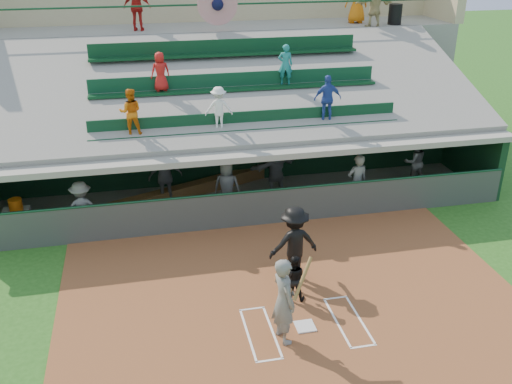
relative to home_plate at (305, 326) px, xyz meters
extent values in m
plane|color=#235718|center=(0.00, 0.00, -0.04)|extent=(100.00, 100.00, 0.00)
cube|color=brown|center=(0.00, 0.50, -0.03)|extent=(11.00, 9.00, 0.02)
cube|color=silver|center=(0.00, 0.00, 0.00)|extent=(0.43, 0.43, 0.03)
cube|color=white|center=(-0.75, 0.00, -0.01)|extent=(0.05, 1.80, 0.01)
cube|color=white|center=(0.75, 0.00, -0.01)|extent=(0.05, 1.80, 0.01)
cube|color=white|center=(-1.30, 0.00, -0.01)|extent=(0.05, 1.80, 0.01)
cube|color=white|center=(1.30, 0.00, -0.01)|extent=(0.05, 1.80, 0.01)
cube|color=silver|center=(-1.02, 0.90, -0.01)|extent=(0.60, 0.05, 0.01)
cube|color=silver|center=(1.02, 0.90, -0.01)|extent=(0.60, 0.05, 0.01)
cube|color=white|center=(-1.02, -0.90, -0.01)|extent=(0.60, 0.05, 0.01)
cube|color=white|center=(1.02, -0.90, -0.01)|extent=(0.60, 0.05, 0.01)
cube|color=gray|center=(0.00, 6.75, -0.02)|extent=(16.00, 3.50, 0.04)
cube|color=gray|center=(0.00, 13.50, 2.26)|extent=(20.00, 3.00, 4.60)
cube|color=#454945|center=(0.00, 5.00, 0.52)|extent=(16.00, 0.06, 1.10)
cylinder|color=#154127|center=(0.00, 5.00, 1.09)|extent=(16.00, 0.08, 0.08)
cube|color=black|center=(0.00, 8.50, 1.07)|extent=(16.00, 0.25, 2.20)
cube|color=black|center=(8.00, 6.75, 1.07)|extent=(0.25, 3.50, 2.20)
cube|color=gray|center=(0.00, 6.75, 2.17)|extent=(16.40, 3.90, 0.18)
cube|color=#9A958C|center=(0.00, 10.25, 1.12)|extent=(16.40, 3.50, 2.30)
cube|color=gray|center=(0.00, 11.90, 2.26)|extent=(16.40, 0.30, 4.60)
cube|color=gray|center=(0.00, 8.60, 3.42)|extent=(16.40, 6.51, 2.37)
cube|color=#0C371E|center=(0.00, 6.20, 2.62)|extent=(9.40, 0.42, 0.08)
cube|color=#0B341E|center=(0.00, 6.40, 2.88)|extent=(9.40, 0.06, 0.45)
cube|color=#0C381B|center=(0.00, 8.10, 3.37)|extent=(9.40, 0.42, 0.08)
cube|color=#0D3C24|center=(0.00, 8.30, 3.62)|extent=(9.40, 0.06, 0.45)
cube|color=#0C3519|center=(0.00, 10.00, 4.12)|extent=(9.40, 0.42, 0.08)
cube|color=#0C361D|center=(0.00, 10.20, 4.38)|extent=(9.40, 0.06, 0.45)
imported|color=#D1650C|center=(-3.43, 6.30, 3.33)|extent=(0.69, 0.55, 1.34)
imported|color=white|center=(-0.89, 6.30, 3.29)|extent=(0.86, 0.54, 1.26)
imported|color=#2845A0|center=(2.47, 6.30, 3.38)|extent=(0.87, 0.42, 1.44)
imported|color=red|center=(-2.43, 8.20, 4.02)|extent=(0.65, 0.47, 1.22)
imported|color=#1B7A77|center=(1.63, 8.20, 4.06)|extent=(0.54, 0.41, 1.31)
cylinder|color=#144022|center=(0.00, 12.00, 5.56)|extent=(20.00, 0.07, 0.07)
cylinder|color=red|center=(0.00, 11.98, 5.56)|extent=(1.50, 0.06, 1.50)
sphere|color=black|center=(0.00, 11.95, 5.56)|extent=(0.44, 0.44, 0.44)
imported|color=#5C5E59|center=(-0.59, -0.28, 0.98)|extent=(0.63, 0.81, 1.99)
cylinder|color=olive|center=(-0.24, -0.43, 1.57)|extent=(0.56, 0.54, 0.75)
sphere|color=brown|center=(-0.46, -0.28, 1.22)|extent=(0.10, 0.10, 0.10)
imported|color=black|center=(0.02, 1.10, 0.57)|extent=(0.67, 0.58, 1.18)
imported|color=black|center=(0.29, 2.03, 0.96)|extent=(1.34, 0.86, 1.96)
cube|color=brown|center=(-0.28, 8.07, 0.21)|extent=(12.67, 5.56, 0.41)
cube|color=silver|center=(-6.95, 6.07, 0.33)|extent=(0.77, 0.58, 0.66)
cylinder|color=orange|center=(-6.90, 6.00, 0.85)|extent=(0.38, 0.38, 0.38)
imported|color=#5F615C|center=(-5.03, 5.44, 0.83)|extent=(1.11, 0.70, 1.65)
imported|color=#52544F|center=(-2.55, 7.02, 0.93)|extent=(1.14, 0.60, 1.85)
imported|color=#555853|center=(-0.74, 6.05, 0.84)|extent=(0.95, 0.77, 1.67)
imported|color=#535651|center=(1.04, 6.97, 0.96)|extent=(1.85, 1.18, 1.91)
imported|color=#575A55|center=(3.25, 5.37, 0.92)|extent=(0.71, 0.50, 1.82)
imported|color=#61645E|center=(5.92, 6.81, 0.82)|extent=(0.80, 0.63, 1.63)
cylinder|color=black|center=(7.31, 12.40, 4.97)|extent=(0.54, 0.54, 0.81)
imported|color=red|center=(-2.91, 12.93, 5.44)|extent=(1.09, 0.63, 1.74)
imported|color=tan|center=(6.26, 12.08, 5.39)|extent=(1.54, 0.53, 1.65)
camera|label=1|loc=(-3.24, -9.84, 8.01)|focal=40.00mm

